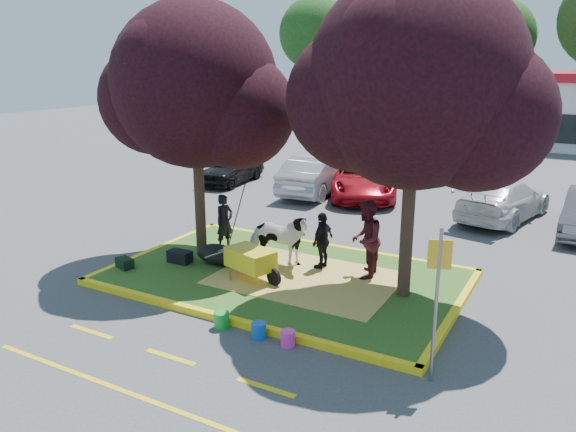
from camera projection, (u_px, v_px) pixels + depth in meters
The scene contains 31 objects.
ground at pixel (285, 280), 13.64m from camera, with size 90.00×90.00×0.00m, color #424244.
median_island at pixel (285, 277), 13.62m from camera, with size 8.00×5.00×0.15m, color #2B551A.
curb_near at pixel (223, 318), 11.44m from camera, with size 8.30×0.16×0.15m, color yellow.
curb_far at pixel (329, 247), 15.79m from camera, with size 8.30×0.16×0.15m, color yellow.
curb_left at pixel (156, 250), 15.52m from camera, with size 0.16×5.30×0.15m, color yellow.
curb_right at pixel (455, 312), 11.72m from camera, with size 0.16×5.30×0.15m, color yellow.
straw_bedding at pixel (307, 278), 13.31m from camera, with size 4.20×3.00×0.01m, color #D8C159.
tree_purple_left at pixel (195, 93), 14.07m from camera, with size 5.06×4.20×6.51m.
tree_purple_right at pixel (416, 91), 11.19m from camera, with size 5.30×4.40×6.82m.
fire_lane_stripe_a at pixel (92, 332), 11.03m from camera, with size 1.10×0.12×0.01m, color yellow.
fire_lane_stripe_b at pixel (171, 357), 10.10m from camera, with size 1.10×0.12×0.01m, color yellow.
fire_lane_stripe_c at pixel (266, 387), 9.17m from camera, with size 1.10×0.12×0.01m, color yellow.
fire_lane_long at pixel (122, 390), 9.09m from camera, with size 6.00×0.10×0.01m, color yellow.
retail_building at pixel (527, 106), 35.68m from camera, with size 20.40×8.40×4.40m.
treeline at pixel (540, 24), 42.66m from camera, with size 46.58×7.80×14.63m.
cow at pixel (278, 240), 13.94m from camera, with size 0.74×1.63×1.38m, color white.
calf at pixel (217, 254), 14.21m from camera, with size 1.17×0.66×0.51m, color black.
handler at pixel (225, 222), 15.18m from camera, with size 0.56×0.37×1.53m, color black.
visitor_a at pixel (366, 239), 13.18m from camera, with size 0.92×0.71×1.88m, color #43131B.
visitor_b at pixel (323, 240), 13.81m from camera, with size 0.84×0.35×1.43m, color black.
wheelbarrow at pixel (251, 259), 13.04m from camera, with size 2.06×1.00×0.78m.
gear_bag_dark at pixel (180, 257), 14.33m from camera, with size 0.61×0.33×0.31m, color black.
gear_bag_green at pixel (125, 263), 13.97m from camera, with size 0.47×0.29×0.25m, color black.
sign_post at pixel (437, 289), 8.91m from camera, with size 0.36×0.16×2.66m.
bucket_green at pixel (221, 320), 11.17m from camera, with size 0.31×0.31×0.33m, color green.
bucket_pink at pixel (288, 338), 10.47m from camera, with size 0.28×0.28×0.30m, color #FE38B1.
bucket_blue at pixel (259, 330), 10.76m from camera, with size 0.29×0.29×0.31m, color blue.
car_black at pixel (231, 168), 24.15m from camera, with size 1.55×3.86×1.31m, color black.
car_silver at pixel (317, 174), 22.21m from camera, with size 1.63×4.67×1.54m, color #A4A6AC.
car_red at pixel (362, 179), 21.69m from camera, with size 2.35×5.09×1.41m, color #A40D19.
car_white at pixel (503, 199), 18.63m from camera, with size 1.90×4.66×1.35m, color silver.
Camera 1 is at (6.22, -11.08, 5.18)m, focal length 35.00 mm.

